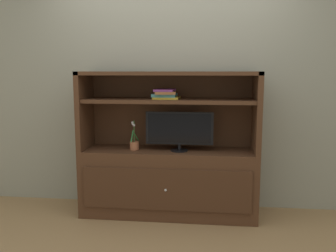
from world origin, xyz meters
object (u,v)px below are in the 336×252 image
Objects in this scene: potted_plant at (134,144)px; media_console at (169,168)px; magazine_stack at (165,94)px; tv_monitor at (179,130)px.

media_console is at bearing 5.51° from potted_plant.
media_console is 0.43m from potted_plant.
potted_plant is 0.91× the size of magazine_stack.
magazine_stack is (0.31, 0.03, 0.50)m from potted_plant.
tv_monitor is 0.38m from magazine_stack.
potted_plant is (-0.46, 0.02, -0.16)m from tv_monitor.
media_console reaches higher than tv_monitor.
media_console is 5.94× the size of potted_plant.
tv_monitor is at bearing -17.39° from magazine_stack.
magazine_stack is (-0.03, -0.00, 0.75)m from media_console.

